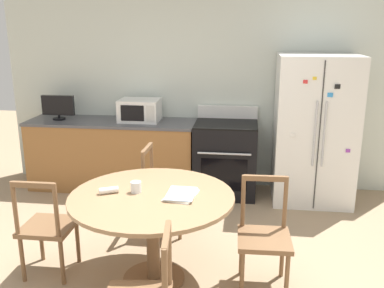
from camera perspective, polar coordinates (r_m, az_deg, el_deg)
The scene contains 13 objects.
back_wall at distance 5.60m, azimuth 1.45°, elevation 7.60°, with size 5.20×0.10×2.60m.
kitchen_counter at distance 5.67m, azimuth -10.47°, elevation -1.35°, with size 2.16×0.64×0.90m.
refrigerator at distance 5.28m, azimuth 15.98°, elevation 1.83°, with size 0.92×0.77×1.76m.
oven_range at distance 5.38m, azimuth 4.49°, elevation -1.87°, with size 0.76×0.68×1.08m.
microwave at distance 5.47m, azimuth -6.97°, elevation 4.50°, with size 0.50×0.39×0.28m.
countertop_tv at distance 5.76m, azimuth -17.42°, elevation 4.80°, with size 0.42×0.16×0.31m.
dining_table at distance 3.51m, azimuth -5.33°, elevation -8.75°, with size 1.33×1.33×0.77m.
dining_chair_far at distance 4.42m, azimuth -3.85°, elevation -6.30°, with size 0.43×0.43×0.90m.
dining_chair_left at distance 3.87m, azimuth -18.75°, elevation -10.49°, with size 0.42×0.42×0.90m.
dining_chair_right at distance 3.57m, azimuth 9.58°, elevation -12.13°, with size 0.43×0.43×0.90m.
candle_glass at distance 3.51m, azimuth -7.47°, elevation -5.80°, with size 0.09×0.09×0.09m.
folded_napkin at distance 3.53m, azimuth -11.05°, elevation -6.08°, with size 0.16×0.12×0.05m.
mail_stack at distance 3.42m, azimuth -1.46°, elevation -6.76°, with size 0.27×0.34×0.02m.
Camera 1 is at (0.58, -2.87, 2.09)m, focal length 40.00 mm.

